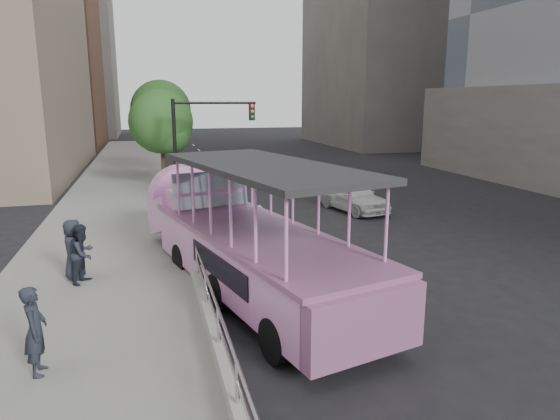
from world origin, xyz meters
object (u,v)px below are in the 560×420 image
(pedestrian_near, at_px, (35,331))
(pedestrian_far, at_px, (73,249))
(street_tree_far, at_px, (163,113))
(duck_boat, at_px, (241,240))
(traffic_signal, at_px, (199,134))
(parking_sign, at_px, (192,207))
(car, at_px, (353,196))
(pedestrian_mid, at_px, (83,253))
(street_tree_near, at_px, (163,124))

(pedestrian_near, height_order, pedestrian_far, pedestrian_far)
(pedestrian_near, height_order, street_tree_far, street_tree_far)
(duck_boat, distance_m, traffic_signal, 12.18)
(pedestrian_near, relative_size, parking_sign, 0.65)
(pedestrian_far, height_order, parking_sign, parking_sign)
(pedestrian_near, distance_m, pedestrian_far, 5.07)
(pedestrian_far, xyz_separation_m, traffic_signal, (4.64, 11.06, 2.36))
(car, xyz_separation_m, traffic_signal, (-6.76, 3.75, 2.79))
(pedestrian_mid, bearing_deg, pedestrian_near, -155.72)
(duck_boat, height_order, pedestrian_far, duck_boat)
(parking_sign, height_order, street_tree_far, street_tree_far)
(pedestrian_near, bearing_deg, traffic_signal, -17.31)
(pedestrian_near, bearing_deg, pedestrian_mid, -4.77)
(traffic_signal, height_order, street_tree_near, street_tree_near)
(parking_sign, distance_m, street_tree_near, 12.25)
(traffic_signal, distance_m, street_tree_far, 9.57)
(pedestrian_near, height_order, traffic_signal, traffic_signal)
(pedestrian_near, distance_m, street_tree_near, 19.97)
(traffic_signal, bearing_deg, duck_boat, -90.72)
(duck_boat, relative_size, parking_sign, 4.38)
(duck_boat, bearing_deg, street_tree_near, 95.36)
(street_tree_far, bearing_deg, pedestrian_far, -98.99)
(car, bearing_deg, pedestrian_mid, -157.23)
(pedestrian_near, xyz_separation_m, traffic_signal, (4.64, 16.13, 2.36))
(car, xyz_separation_m, street_tree_far, (-8.15, 13.18, 3.59))
(traffic_signal, bearing_deg, parking_sign, -97.71)
(traffic_signal, xyz_separation_m, street_tree_far, (-1.40, 9.43, 0.81))
(street_tree_far, bearing_deg, street_tree_near, -91.91)
(car, height_order, parking_sign, parking_sign)
(duck_boat, bearing_deg, parking_sign, 106.75)
(duck_boat, height_order, parking_sign, duck_boat)
(car, height_order, street_tree_near, street_tree_near)
(parking_sign, relative_size, traffic_signal, 0.49)
(pedestrian_mid, bearing_deg, pedestrian_far, 66.32)
(pedestrian_mid, bearing_deg, street_tree_near, 17.27)
(car, height_order, pedestrian_far, pedestrian_far)
(duck_boat, height_order, pedestrian_near, duck_boat)
(pedestrian_mid, relative_size, street_tree_far, 0.25)
(duck_boat, distance_m, pedestrian_far, 4.59)
(car, distance_m, pedestrian_mid, 13.50)
(traffic_signal, bearing_deg, pedestrian_far, -112.76)
(car, bearing_deg, pedestrian_near, -144.47)
(pedestrian_mid, relative_size, traffic_signal, 0.31)
(duck_boat, relative_size, pedestrian_mid, 6.92)
(pedestrian_far, distance_m, street_tree_far, 20.98)
(parking_sign, relative_size, street_tree_near, 0.45)
(car, height_order, pedestrian_near, pedestrian_near)
(pedestrian_far, height_order, traffic_signal, traffic_signal)
(traffic_signal, relative_size, street_tree_near, 0.91)
(parking_sign, bearing_deg, pedestrian_far, -144.86)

